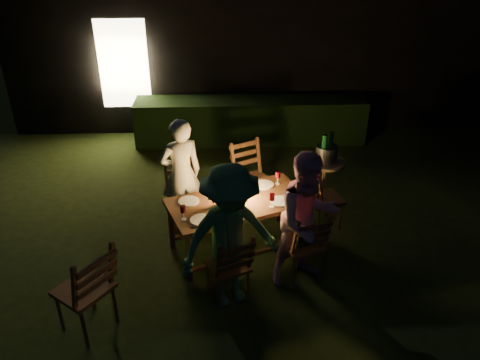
{
  "coord_description": "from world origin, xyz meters",
  "views": [
    {
      "loc": [
        -1.03,
        -4.37,
        3.58
      ],
      "look_at": [
        -0.82,
        0.65,
        0.83
      ],
      "focal_mm": 35.0,
      "sensor_mm": 36.0,
      "label": 1
    }
  ],
  "objects_px": {
    "dining_table": "(238,206)",
    "person_opp_right": "(307,220)",
    "chair_end": "(323,208)",
    "chair_far_right": "(252,190)",
    "ice_bucket": "(326,153)",
    "bottle_bucket_a": "(324,151)",
    "chair_near_right": "(302,255)",
    "person_house_side": "(181,174)",
    "bottle_table": "(219,195)",
    "chair_far_left": "(185,207)",
    "bottle_bucket_b": "(330,149)",
    "lantern": "(241,187)",
    "chair_near_left": "(229,277)",
    "chair_spare": "(88,303)",
    "side_table": "(325,166)",
    "person_opp_left": "(230,238)"
  },
  "relations": [
    {
      "from": "bottle_bucket_b",
      "to": "chair_near_left",
      "type": "bearing_deg",
      "value": -127.5
    },
    {
      "from": "bottle_table",
      "to": "ice_bucket",
      "type": "relative_size",
      "value": 0.93
    },
    {
      "from": "bottle_bucket_a",
      "to": "lantern",
      "type": "bearing_deg",
      "value": -144.23
    },
    {
      "from": "person_opp_right",
      "to": "chair_end",
      "type": "bearing_deg",
      "value": 46.47
    },
    {
      "from": "person_house_side",
      "to": "bottle_table",
      "type": "xyz_separation_m",
      "value": [
        0.48,
        -0.69,
        0.07
      ]
    },
    {
      "from": "chair_spare",
      "to": "side_table",
      "type": "bearing_deg",
      "value": -14.49
    },
    {
      "from": "chair_spare",
      "to": "chair_near_right",
      "type": "bearing_deg",
      "value": -35.32
    },
    {
      "from": "chair_far_left",
      "to": "person_house_side",
      "type": "relative_size",
      "value": 0.62
    },
    {
      "from": "chair_far_left",
      "to": "chair_spare",
      "type": "xyz_separation_m",
      "value": [
        -0.84,
        -1.82,
        0.04
      ]
    },
    {
      "from": "chair_far_left",
      "to": "bottle_bucket_b",
      "type": "relative_size",
      "value": 2.9
    },
    {
      "from": "ice_bucket",
      "to": "bottle_bucket_a",
      "type": "relative_size",
      "value": 0.94
    },
    {
      "from": "chair_near_left",
      "to": "chair_near_right",
      "type": "height_order",
      "value": "chair_near_right"
    },
    {
      "from": "chair_end",
      "to": "bottle_bucket_a",
      "type": "relative_size",
      "value": 2.9
    },
    {
      "from": "chair_near_right",
      "to": "lantern",
      "type": "bearing_deg",
      "value": 118.62
    },
    {
      "from": "dining_table",
      "to": "person_opp_right",
      "type": "distance_m",
      "value": 0.95
    },
    {
      "from": "bottle_table",
      "to": "chair_far_right",
      "type": "bearing_deg",
      "value": 65.39
    },
    {
      "from": "person_house_side",
      "to": "ice_bucket",
      "type": "xyz_separation_m",
      "value": [
        1.96,
        0.34,
        0.09
      ]
    },
    {
      "from": "person_house_side",
      "to": "bottle_bucket_b",
      "type": "relative_size",
      "value": 4.72
    },
    {
      "from": "chair_end",
      "to": "bottle_bucket_b",
      "type": "distance_m",
      "value": 0.82
    },
    {
      "from": "person_house_side",
      "to": "lantern",
      "type": "bearing_deg",
      "value": 123.0
    },
    {
      "from": "chair_far_right",
      "to": "chair_end",
      "type": "height_order",
      "value": "chair_far_right"
    },
    {
      "from": "dining_table",
      "to": "person_opp_left",
      "type": "relative_size",
      "value": 1.13
    },
    {
      "from": "chair_far_right",
      "to": "lantern",
      "type": "xyz_separation_m",
      "value": [
        -0.2,
        -0.85,
        0.54
      ]
    },
    {
      "from": "chair_near_left",
      "to": "person_house_side",
      "type": "xyz_separation_m",
      "value": [
        -0.58,
        1.48,
        0.48
      ]
    },
    {
      "from": "bottle_table",
      "to": "bottle_bucket_b",
      "type": "distance_m",
      "value": 1.86
    },
    {
      "from": "person_opp_right",
      "to": "person_opp_left",
      "type": "distance_m",
      "value": 0.9
    },
    {
      "from": "chair_far_left",
      "to": "bottle_bucket_b",
      "type": "bearing_deg",
      "value": 176.52
    },
    {
      "from": "bottle_table",
      "to": "ice_bucket",
      "type": "height_order",
      "value": "bottle_table"
    },
    {
      "from": "chair_far_right",
      "to": "bottle_bucket_a",
      "type": "distance_m",
      "value": 1.12
    },
    {
      "from": "chair_spare",
      "to": "chair_far_left",
      "type": "bearing_deg",
      "value": 12.31
    },
    {
      "from": "chair_far_right",
      "to": "ice_bucket",
      "type": "relative_size",
      "value": 3.38
    },
    {
      "from": "bottle_bucket_b",
      "to": "bottle_bucket_a",
      "type": "bearing_deg",
      "value": -141.34
    },
    {
      "from": "chair_near_right",
      "to": "person_opp_right",
      "type": "bearing_deg",
      "value": -86.33
    },
    {
      "from": "chair_far_right",
      "to": "chair_spare",
      "type": "distance_m",
      "value": 2.8
    },
    {
      "from": "chair_far_left",
      "to": "person_opp_right",
      "type": "relative_size",
      "value": 0.59
    },
    {
      "from": "chair_end",
      "to": "bottle_table",
      "type": "relative_size",
      "value": 3.31
    },
    {
      "from": "chair_end",
      "to": "person_opp_left",
      "type": "distance_m",
      "value": 1.95
    },
    {
      "from": "chair_near_right",
      "to": "person_house_side",
      "type": "bearing_deg",
      "value": 122.15
    },
    {
      "from": "chair_end",
      "to": "bottle_bucket_b",
      "type": "relative_size",
      "value": 2.9
    },
    {
      "from": "chair_end",
      "to": "lantern",
      "type": "height_order",
      "value": "lantern"
    },
    {
      "from": "person_opp_left",
      "to": "bottle_bucket_b",
      "type": "height_order",
      "value": "person_opp_left"
    },
    {
      "from": "chair_near_right",
      "to": "bottle_table",
      "type": "bearing_deg",
      "value": 134.91
    },
    {
      "from": "lantern",
      "to": "chair_far_left",
      "type": "bearing_deg",
      "value": 146.07
    },
    {
      "from": "chair_far_right",
      "to": "person_house_side",
      "type": "distance_m",
      "value": 1.09
    },
    {
      "from": "chair_near_left",
      "to": "bottle_table",
      "type": "height_order",
      "value": "bottle_table"
    },
    {
      "from": "chair_spare",
      "to": "side_table",
      "type": "xyz_separation_m",
      "value": [
        2.77,
        2.21,
        0.33
      ]
    },
    {
      "from": "chair_far_right",
      "to": "person_house_side",
      "type": "relative_size",
      "value": 0.67
    },
    {
      "from": "ice_bucket",
      "to": "bottle_bucket_b",
      "type": "height_order",
      "value": "bottle_bucket_b"
    },
    {
      "from": "chair_near_right",
      "to": "chair_far_right",
      "type": "relative_size",
      "value": 0.92
    },
    {
      "from": "chair_end",
      "to": "chair_far_right",
      "type": "bearing_deg",
      "value": -132.68
    }
  ]
}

